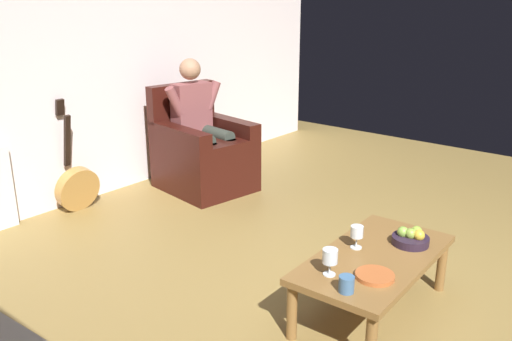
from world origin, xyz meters
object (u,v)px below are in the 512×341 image
candle_jar (346,284)px  wine_glass_far (357,233)px  person_seated (200,120)px  fruit_bowl (411,238)px  guitar (77,186)px  coffee_table (374,263)px  wine_glass_near (330,258)px  armchair (202,154)px  decorative_dish (375,276)px

candle_jar → wine_glass_far: bearing=-156.4°
person_seated → fruit_bowl: bearing=83.6°
fruit_bowl → wine_glass_far: bearing=-42.1°
person_seated → fruit_bowl: person_seated is taller
guitar → candle_jar: guitar is taller
coffee_table → wine_glass_far: 0.20m
fruit_bowl → candle_jar: (0.74, -0.02, 0.00)m
fruit_bowl → wine_glass_near: bearing=-16.1°
coffee_table → fruit_bowl: bearing=160.7°
armchair → wine_glass_far: bearing=76.1°
person_seated → wine_glass_near: bearing=68.9°
armchair → fruit_bowl: armchair is taller
person_seated → candle_jar: size_ratio=14.23×
coffee_table → wine_glass_far: (-0.02, -0.14, 0.15)m
fruit_bowl → candle_jar: 0.74m
armchair → candle_jar: bearing=68.7°
coffee_table → guitar: 2.82m
armchair → decorative_dish: size_ratio=4.70×
armchair → coffee_table: bearing=76.9°
guitar → fruit_bowl: bearing=98.7°
guitar → decorative_dish: 2.94m
decorative_dish → wine_glass_far: bearing=-134.9°
person_seated → candle_jar: (1.42, 2.46, -0.26)m
armchair → guitar: (1.12, -0.45, -0.12)m
person_seated → wine_glass_near: person_seated is taller
fruit_bowl → decorative_dish: 0.52m
armchair → coffee_table: size_ratio=0.88×
person_seated → guitar: size_ratio=1.27×
guitar → wine_glass_far: bearing=94.0°
person_seated → wine_glass_far: bearing=76.2°
wine_glass_near → person_seated: bearing=-120.0°
armchair → fruit_bowl: bearing=83.6°
guitar → armchair: bearing=158.0°
wine_glass_far → candle_jar: (0.48, 0.21, -0.05)m
armchair → coffee_table: 2.55m
wine_glass_near → wine_glass_far: wine_glass_near is taller
armchair → fruit_bowl: (0.68, 2.46, 0.07)m
wine_glass_far → decorative_dish: size_ratio=0.67×
guitar → candle_jar: (0.30, 2.89, 0.20)m
armchair → wine_glass_far: (0.94, 2.23, 0.13)m
guitar → fruit_bowl: (-0.45, 2.91, 0.19)m
coffee_table → decorative_dish: (0.24, 0.12, 0.06)m
coffee_table → armchair: bearing=-112.0°
person_seated → guitar: 1.29m
armchair → decorative_dish: armchair is taller
coffee_table → wine_glass_far: bearing=-98.1°
armchair → wine_glass_near: bearing=68.8°
wine_glass_far → guitar: bearing=-86.0°
armchair → fruit_bowl: 2.55m
wine_glass_near → fruit_bowl: bearing=163.9°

